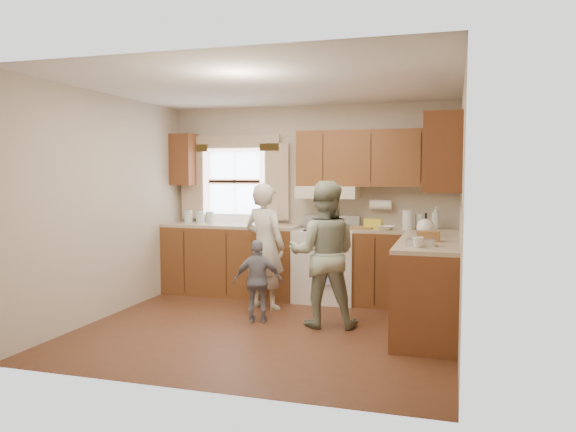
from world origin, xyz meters
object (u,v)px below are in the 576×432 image
(woman_right, at_px, (324,254))
(child, at_px, (258,281))
(stove, at_px, (326,264))
(woman_left, at_px, (265,246))

(woman_right, distance_m, child, 0.78)
(stove, bearing_deg, child, -111.44)
(woman_right, height_order, child, woman_right)
(stove, xyz_separation_m, child, (-0.48, -1.23, -0.02))
(woman_left, height_order, woman_right, woman_right)
(stove, height_order, child, stove)
(stove, distance_m, woman_right, 1.22)
(stove, relative_size, woman_right, 0.70)
(stove, bearing_deg, woman_left, -134.81)
(woman_left, bearing_deg, child, 120.52)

